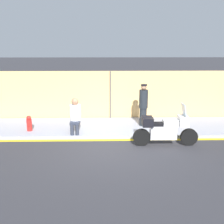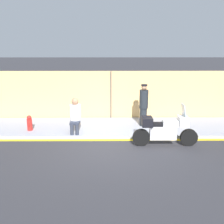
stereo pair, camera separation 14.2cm
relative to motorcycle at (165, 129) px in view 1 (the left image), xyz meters
The scene contains 8 objects.
ground_plane 1.95m from the motorcycle, behind, with size 120.00×120.00×0.00m, color #2D2D33.
sidewalk 2.68m from the motorcycle, 134.58° to the left, with size 43.56×2.47×0.14m.
curb_paint_stripe 2.01m from the motorcycle, 163.55° to the left, with size 43.56×0.18×0.01m.
storefront_fence 3.73m from the motorcycle, 119.98° to the left, with size 41.38×0.17×2.28m.
motorcycle is the anchor object (origin of this frame).
officer_standing 1.99m from the motorcycle, 105.09° to the left, with size 0.36×0.36×1.74m.
person_seated_on_curb 3.42m from the motorcycle, 161.03° to the left, with size 0.43×0.70×1.33m.
fire_hydrant 5.23m from the motorcycle, 165.65° to the left, with size 0.20×0.25×0.61m.
Camera 1 is at (-0.19, -8.39, 3.48)m, focal length 42.00 mm.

